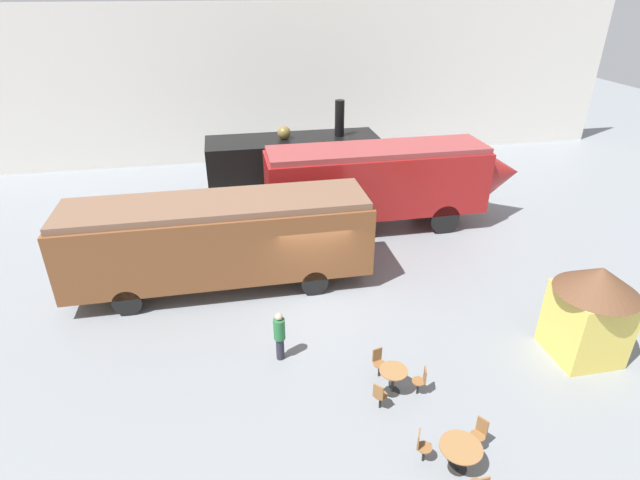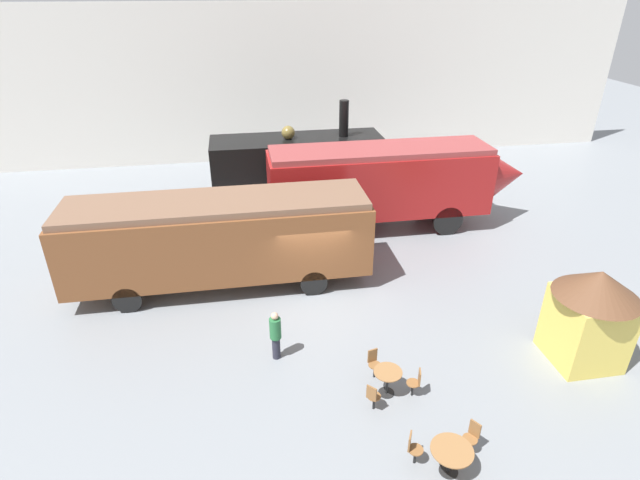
{
  "view_description": "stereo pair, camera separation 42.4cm",
  "coord_description": "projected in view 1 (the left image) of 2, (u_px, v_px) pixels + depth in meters",
  "views": [
    {
      "loc": [
        -2.7,
        -14.79,
        10.02
      ],
      "look_at": [
        0.39,
        1.0,
        1.6
      ],
      "focal_mm": 28.0,
      "sensor_mm": 36.0,
      "label": 1
    },
    {
      "loc": [
        -2.28,
        -14.86,
        10.02
      ],
      "look_at": [
        0.39,
        1.0,
        1.6
      ],
      "focal_mm": 28.0,
      "sensor_mm": 36.0,
      "label": 2
    }
  ],
  "objects": [
    {
      "name": "ground_plane",
      "position": [
        315.0,
        293.0,
        17.96
      ],
      "size": [
        80.0,
        80.0,
        0.0
      ],
      "primitive_type": "plane",
      "color": "gray"
    },
    {
      "name": "backdrop_wall",
      "position": [
        266.0,
        85.0,
        29.41
      ],
      "size": [
        44.0,
        0.15,
        9.0
      ],
      "color": "silver",
      "rests_on": "ground_plane"
    },
    {
      "name": "steam_locomotive",
      "position": [
        294.0,
        162.0,
        24.49
      ],
      "size": [
        8.31,
        2.68,
        4.97
      ],
      "color": "black",
      "rests_on": "ground_plane"
    },
    {
      "name": "streamlined_locomotive",
      "position": [
        394.0,
        179.0,
        21.84
      ],
      "size": [
        11.55,
        2.53,
        3.75
      ],
      "color": "maroon",
      "rests_on": "ground_plane"
    },
    {
      "name": "passenger_coach_wooden",
      "position": [
        219.0,
        237.0,
        17.53
      ],
      "size": [
        10.58,
        2.7,
        3.36
      ],
      "color": "brown",
      "rests_on": "ground_plane"
    },
    {
      "name": "cafe_table_near",
      "position": [
        393.0,
        376.0,
        13.39
      ],
      "size": [
        0.77,
        0.77,
        0.77
      ],
      "color": "black",
      "rests_on": "ground_plane"
    },
    {
      "name": "cafe_table_mid",
      "position": [
        460.0,
        451.0,
        11.24
      ],
      "size": [
        0.97,
        0.97,
        0.72
      ],
      "color": "black",
      "rests_on": "ground_plane"
    },
    {
      "name": "cafe_chair_0",
      "position": [
        379.0,
        395.0,
        12.87
      ],
      "size": [
        0.4,
        0.4,
        0.87
      ],
      "rotation": [
        0.0,
        0.0,
        7.05
      ],
      "color": "black",
      "rests_on": "ground_plane"
    },
    {
      "name": "cafe_chair_1",
      "position": [
        421.0,
        379.0,
        13.36
      ],
      "size": [
        0.39,
        0.37,
        0.87
      ],
      "rotation": [
        0.0,
        0.0,
        9.15
      ],
      "color": "black",
      "rests_on": "ground_plane"
    },
    {
      "name": "cafe_chair_2",
      "position": [
        378.0,
        360.0,
        14.03
      ],
      "size": [
        0.36,
        0.38,
        0.87
      ],
      "rotation": [
        0.0,
        0.0,
        11.24
      ],
      "color": "black",
      "rests_on": "ground_plane"
    },
    {
      "name": "cafe_chair_3",
      "position": [
        422.0,
        444.0,
        11.49
      ],
      "size": [
        0.4,
        0.39,
        0.87
      ],
      "rotation": [
        0.0,
        0.0,
        5.81
      ],
      "color": "black",
      "rests_on": "ground_plane"
    },
    {
      "name": "cafe_chair_5",
      "position": [
        480.0,
        432.0,
        11.81
      ],
      "size": [
        0.4,
        0.39,
        0.87
      ],
      "rotation": [
        0.0,
        0.0,
        10.0
      ],
      "color": "black",
      "rests_on": "ground_plane"
    },
    {
      "name": "visitor_person",
      "position": [
        280.0,
        335.0,
        14.47
      ],
      "size": [
        0.34,
        0.34,
        1.62
      ],
      "color": "#262633",
      "rests_on": "ground_plane"
    },
    {
      "name": "ticket_kiosk",
      "position": [
        592.0,
        307.0,
        14.3
      ],
      "size": [
        2.34,
        2.34,
        3.0
      ],
      "color": "#DBC151",
      "rests_on": "ground_plane"
    }
  ]
}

